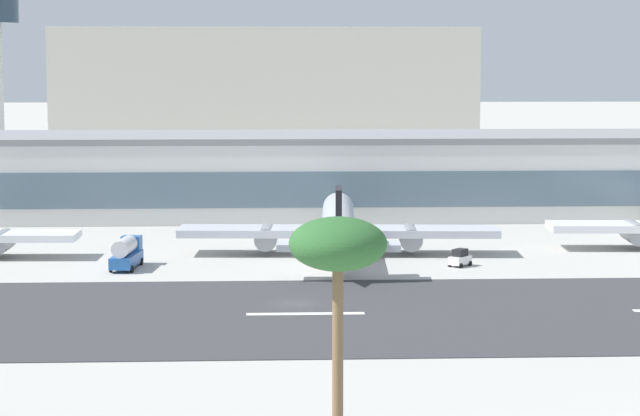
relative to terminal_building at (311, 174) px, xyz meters
The scene contains 9 objects.
ground_plane 80.03m from the terminal_building, 93.58° to the right, with size 1400.00×1400.00×0.00m, color #B2AFA8.
runway_strip 85.65m from the terminal_building, 93.34° to the right, with size 800.00×39.64×0.08m, color #38383A.
runway_centreline_dash_4 85.60m from the terminal_building, 92.70° to the right, with size 12.00×1.20×0.01m, color white.
terminal_building is the anchor object (origin of this frame).
distant_hotel_block 126.51m from the terminal_building, 93.25° to the left, with size 109.96×30.09×34.63m, color beige.
airliner_black_tail_gate_1 46.09m from the terminal_building, 87.82° to the right, with size 42.83×52.33×10.92m.
service_baggage_tug_0 58.18m from the terminal_building, 73.48° to the right, with size 3.29×3.48×2.20m.
service_fuel_truck_1 60.96m from the terminal_building, 114.49° to the right, with size 3.60×8.73×3.95m.
palm_tree_0 133.34m from the terminal_building, 91.58° to the right, with size 6.19×6.19×15.81m.
Camera 1 is at (-3.50, -131.73, 25.35)m, focal length 71.02 mm.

